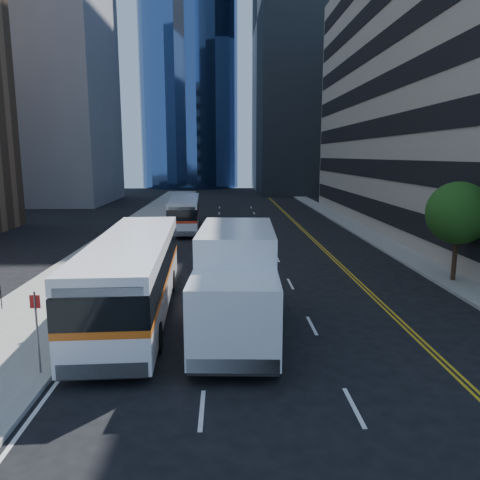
{
  "coord_description": "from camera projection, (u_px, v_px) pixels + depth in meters",
  "views": [
    {
      "loc": [
        -2.88,
        -15.21,
        6.53
      ],
      "look_at": [
        -2.19,
        5.36,
        2.8
      ],
      "focal_mm": 35.0,
      "sensor_mm": 36.0,
      "label": 1
    }
  ],
  "objects": [
    {
      "name": "ground",
      "position": [
        308.0,
        346.0,
        16.22
      ],
      "size": [
        160.0,
        160.0,
        0.0
      ],
      "primitive_type": "plane",
      "color": "black",
      "rests_on": "ground"
    },
    {
      "name": "sidewalk_west",
      "position": [
        137.0,
        231.0,
        40.45
      ],
      "size": [
        5.0,
        90.0,
        0.15
      ],
      "primitive_type": "cube",
      "color": "gray",
      "rests_on": "ground"
    },
    {
      "name": "sidewalk_east",
      "position": [
        360.0,
        230.0,
        41.09
      ],
      "size": [
        2.0,
        90.0,
        0.15
      ],
      "primitive_type": "cube",
      "color": "gray",
      "rests_on": "ground"
    },
    {
      "name": "office_tower_north",
      "position": [
        342.0,
        20.0,
        82.26
      ],
      "size": [
        30.0,
        28.0,
        60.0
      ],
      "primitive_type": "cube",
      "color": "gray",
      "rests_on": "ground"
    },
    {
      "name": "midrise_west",
      "position": [
        38.0,
        73.0,
        63.32
      ],
      "size": [
        18.0,
        18.0,
        35.0
      ],
      "primitive_type": "cube",
      "color": "gray",
      "rests_on": "ground"
    },
    {
      "name": "street_tree",
      "position": [
        458.0,
        213.0,
        23.73
      ],
      "size": [
        3.2,
        3.2,
        5.1
      ],
      "color": "#332114",
      "rests_on": "sidewalk_east"
    },
    {
      "name": "bus_front",
      "position": [
        134.0,
        273.0,
        19.06
      ],
      "size": [
        3.33,
        12.83,
        3.28
      ],
      "rotation": [
        0.0,
        0.0,
        0.04
      ],
      "color": "white",
      "rests_on": "ground"
    },
    {
      "name": "bus_rear",
      "position": [
        185.0,
        212.0,
        41.55
      ],
      "size": [
        2.85,
        11.08,
        2.83
      ],
      "rotation": [
        0.0,
        0.0,
        0.04
      ],
      "color": "silver",
      "rests_on": "ground"
    },
    {
      "name": "box_truck",
      "position": [
        236.0,
        281.0,
        17.02
      ],
      "size": [
        3.15,
        8.15,
        3.84
      ],
      "rotation": [
        0.0,
        0.0,
        -0.05
      ],
      "color": "white",
      "rests_on": "ground"
    }
  ]
}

